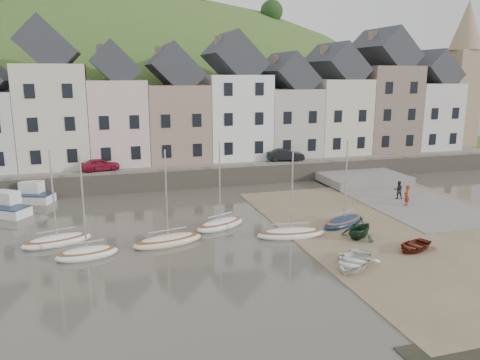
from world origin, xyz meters
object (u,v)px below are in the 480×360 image
object	(u,v)px
sailboat_0	(57,240)
rowboat_red	(414,246)
person_red	(407,195)
person_dark	(398,190)
car_right	(285,155)
rowboat_green	(359,228)
car_left	(100,165)
rowboat_white	(353,261)

from	to	relation	value
sailboat_0	rowboat_red	world-z (taller)	sailboat_0
rowboat_red	person_red	size ratio (longest dim) A/B	1.64
person_dark	car_right	world-z (taller)	car_right
sailboat_0	rowboat_green	size ratio (longest dim) A/B	2.38
rowboat_red	person_dark	distance (m)	12.33
rowboat_green	car_right	xyz separation A→B (m)	(2.71, 19.84, 1.50)
rowboat_green	car_right	size ratio (longest dim) A/B	0.67
rowboat_red	car_left	xyz separation A→B (m)	(-18.21, 22.73, 1.86)
rowboat_green	car_left	distance (m)	25.60
rowboat_red	car_left	world-z (taller)	car_left
car_right	person_red	bearing A→B (deg)	-150.90
sailboat_0	rowboat_white	distance (m)	18.34
sailboat_0	person_red	xyz separation A→B (m)	(26.59, 1.19, 0.71)
car_right	car_left	bearing A→B (deg)	99.80
rowboat_green	car_left	xyz separation A→B (m)	(-16.13, 19.84, 1.45)
rowboat_white	person_red	distance (m)	14.35
rowboat_green	person_red	xyz separation A→B (m)	(7.66, 5.69, 0.21)
rowboat_red	person_red	distance (m)	10.25
rowboat_white	person_red	world-z (taller)	person_red
rowboat_red	person_dark	size ratio (longest dim) A/B	1.81
sailboat_0	car_right	bearing A→B (deg)	35.31
sailboat_0	rowboat_green	bearing A→B (deg)	-13.38
rowboat_red	rowboat_white	bearing A→B (deg)	-98.31
rowboat_red	car_right	distance (m)	22.81
rowboat_green	car_right	bearing A→B (deg)	142.41
rowboat_white	car_right	bearing A→B (deg)	124.03
rowboat_red	person_dark	bearing A→B (deg)	126.78
rowboat_green	rowboat_red	size ratio (longest dim) A/B	0.95
rowboat_white	car_left	world-z (taller)	car_left
rowboat_red	car_right	size ratio (longest dim) A/B	0.70
rowboat_red	person_red	world-z (taller)	person_red
rowboat_red	person_dark	xyz separation A→B (m)	(6.22, 10.63, 0.55)
rowboat_green	car_right	distance (m)	20.07
sailboat_0	person_red	size ratio (longest dim) A/B	3.70
person_red	car_left	size ratio (longest dim) A/B	0.48
person_red	person_dark	distance (m)	2.15
person_red	car_right	distance (m)	15.04
sailboat_0	person_red	world-z (taller)	sailboat_0
rowboat_white	person_red	bearing A→B (deg)	90.24
sailboat_0	person_dark	bearing A→B (deg)	6.78
rowboat_green	sailboat_0	bearing A→B (deg)	-133.20
sailboat_0	rowboat_green	distance (m)	19.47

